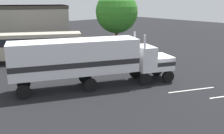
# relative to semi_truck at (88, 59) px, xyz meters

# --- Properties ---
(ground_plane) EXTENTS (120.00, 120.00, 0.00)m
(ground_plane) POSITION_rel_semi_truck_xyz_m (6.22, -2.90, -2.52)
(ground_plane) COLOR black
(lane_stripe_near) EXTENTS (4.08, 1.94, 0.01)m
(lane_stripe_near) POSITION_rel_semi_truck_xyz_m (5.97, -6.40, -2.52)
(lane_stripe_near) COLOR silver
(lane_stripe_near) RESTS_ON ground_plane
(semi_truck) EXTENTS (13.98, 7.94, 4.50)m
(semi_truck) POSITION_rel_semi_truck_xyz_m (0.00, 0.00, 0.00)
(semi_truck) COLOR white
(semi_truck) RESTS_ON ground_plane
(person_bystander) EXTENTS (0.36, 0.47, 1.63)m
(person_bystander) POSITION_rel_semi_truck_xyz_m (1.19, 2.33, -1.63)
(person_bystander) COLOR black
(person_bystander) RESTS_ON ground_plane
(parked_bus) EXTENTS (10.82, 7.65, 3.40)m
(parked_bus) POSITION_rel_semi_truck_xyz_m (0.66, 11.73, -0.46)
(parked_bus) COLOR #BFB29E
(parked_bus) RESTS_ON ground_plane
(tree_center) EXTENTS (5.92, 5.92, 8.54)m
(tree_center) POSITION_rel_semi_truck_xyz_m (12.19, 9.74, 3.04)
(tree_center) COLOR brown
(tree_center) RESTS_ON ground_plane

